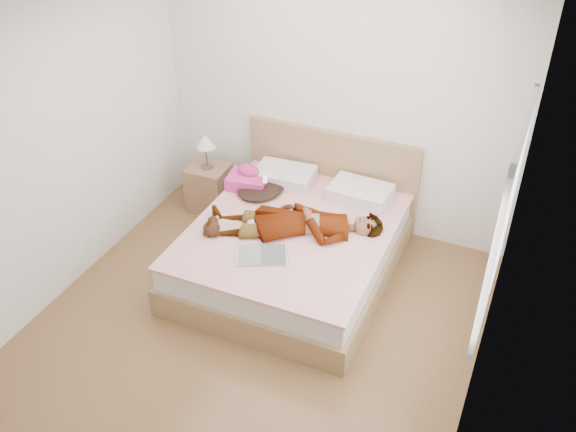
{
  "coord_description": "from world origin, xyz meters",
  "views": [
    {
      "loc": [
        1.87,
        -3.39,
        3.87
      ],
      "look_at": [
        0.0,
        0.85,
        0.7
      ],
      "focal_mm": 40.0,
      "sensor_mm": 36.0,
      "label": 1
    }
  ],
  "objects_px": {
    "bed": "(296,243)",
    "nightstand": "(209,184)",
    "towel": "(248,178)",
    "magazine": "(262,255)",
    "woman": "(297,219)",
    "plush_toy": "(212,227)",
    "coffee_mug": "(253,227)",
    "phone": "(265,180)"
  },
  "relations": [
    {
      "from": "magazine",
      "to": "nightstand",
      "type": "bearing_deg",
      "value": 135.96
    },
    {
      "from": "woman",
      "to": "magazine",
      "type": "distance_m",
      "value": 0.51
    },
    {
      "from": "bed",
      "to": "plush_toy",
      "type": "xyz_separation_m",
      "value": [
        -0.62,
        -0.45,
        0.3
      ]
    },
    {
      "from": "woman",
      "to": "plush_toy",
      "type": "distance_m",
      "value": 0.76
    },
    {
      "from": "woman",
      "to": "phone",
      "type": "bearing_deg",
      "value": -149.83
    },
    {
      "from": "coffee_mug",
      "to": "nightstand",
      "type": "xyz_separation_m",
      "value": [
        -0.95,
        0.84,
        -0.27
      ]
    },
    {
      "from": "magazine",
      "to": "coffee_mug",
      "type": "bearing_deg",
      "value": 127.89
    },
    {
      "from": "magazine",
      "to": "towel",
      "type": "bearing_deg",
      "value": 122.22
    },
    {
      "from": "nightstand",
      "to": "woman",
      "type": "bearing_deg",
      "value": -26.67
    },
    {
      "from": "woman",
      "to": "bed",
      "type": "relative_size",
      "value": 0.76
    },
    {
      "from": "plush_toy",
      "to": "nightstand",
      "type": "height_order",
      "value": "nightstand"
    },
    {
      "from": "towel",
      "to": "nightstand",
      "type": "relative_size",
      "value": 0.49
    },
    {
      "from": "towel",
      "to": "coffee_mug",
      "type": "height_order",
      "value": "towel"
    },
    {
      "from": "coffee_mug",
      "to": "plush_toy",
      "type": "height_order",
      "value": "plush_toy"
    },
    {
      "from": "bed",
      "to": "nightstand",
      "type": "height_order",
      "value": "bed"
    },
    {
      "from": "magazine",
      "to": "coffee_mug",
      "type": "height_order",
      "value": "coffee_mug"
    },
    {
      "from": "bed",
      "to": "plush_toy",
      "type": "height_order",
      "value": "bed"
    },
    {
      "from": "magazine",
      "to": "nightstand",
      "type": "distance_m",
      "value": 1.66
    },
    {
      "from": "woman",
      "to": "towel",
      "type": "distance_m",
      "value": 0.88
    },
    {
      "from": "phone",
      "to": "bed",
      "type": "height_order",
      "value": "bed"
    },
    {
      "from": "towel",
      "to": "phone",
      "type": "bearing_deg",
      "value": -21.07
    },
    {
      "from": "woman",
      "to": "coffee_mug",
      "type": "distance_m",
      "value": 0.4
    },
    {
      "from": "woman",
      "to": "magazine",
      "type": "height_order",
      "value": "woman"
    },
    {
      "from": "magazine",
      "to": "phone",
      "type": "bearing_deg",
      "value": 113.49
    },
    {
      "from": "phone",
      "to": "bed",
      "type": "relative_size",
      "value": 0.04
    },
    {
      "from": "nightstand",
      "to": "magazine",
      "type": "bearing_deg",
      "value": -44.04
    },
    {
      "from": "towel",
      "to": "nightstand",
      "type": "height_order",
      "value": "nightstand"
    },
    {
      "from": "towel",
      "to": "woman",
      "type": "bearing_deg",
      "value": -33.79
    },
    {
      "from": "phone",
      "to": "coffee_mug",
      "type": "height_order",
      "value": "phone"
    },
    {
      "from": "phone",
      "to": "woman",
      "type": "bearing_deg",
      "value": -59.83
    },
    {
      "from": "phone",
      "to": "nightstand",
      "type": "bearing_deg",
      "value": 141.36
    },
    {
      "from": "plush_toy",
      "to": "phone",
      "type": "bearing_deg",
      "value": 78.19
    },
    {
      "from": "woman",
      "to": "towel",
      "type": "relative_size",
      "value": 3.64
    },
    {
      "from": "towel",
      "to": "magazine",
      "type": "distance_m",
      "value": 1.16
    },
    {
      "from": "bed",
      "to": "nightstand",
      "type": "bearing_deg",
      "value": 155.74
    },
    {
      "from": "woman",
      "to": "coffee_mug",
      "type": "xyz_separation_m",
      "value": [
        -0.34,
        -0.19,
        -0.06
      ]
    },
    {
      "from": "towel",
      "to": "plush_toy",
      "type": "bearing_deg",
      "value": -85.36
    },
    {
      "from": "magazine",
      "to": "nightstand",
      "type": "height_order",
      "value": "nightstand"
    },
    {
      "from": "towel",
      "to": "plush_toy",
      "type": "distance_m",
      "value": 0.86
    },
    {
      "from": "towel",
      "to": "coffee_mug",
      "type": "bearing_deg",
      "value": -60.51
    },
    {
      "from": "woman",
      "to": "plush_toy",
      "type": "height_order",
      "value": "woman"
    },
    {
      "from": "woman",
      "to": "bed",
      "type": "xyz_separation_m",
      "value": [
        -0.04,
        0.08,
        -0.34
      ]
    }
  ]
}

